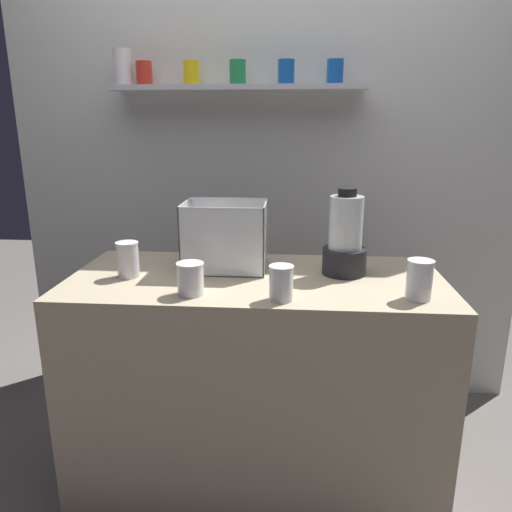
% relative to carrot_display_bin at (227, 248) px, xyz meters
% --- Properties ---
extents(ground_plane, '(8.00, 8.00, 0.00)m').
position_rel_carrot_display_bin_xyz_m(ground_plane, '(0.12, -0.10, -0.98)').
color(ground_plane, slate).
extents(counter, '(1.40, 0.64, 0.90)m').
position_rel_carrot_display_bin_xyz_m(counter, '(0.12, -0.10, -0.53)').
color(counter, tan).
rests_on(counter, ground_plane).
extents(back_wall_unit, '(2.60, 0.24, 2.50)m').
position_rel_carrot_display_bin_xyz_m(back_wall_unit, '(0.12, 0.67, 0.28)').
color(back_wall_unit, silver).
rests_on(back_wall_unit, ground_plane).
extents(carrot_display_bin, '(0.32, 0.24, 0.26)m').
position_rel_carrot_display_bin_xyz_m(carrot_display_bin, '(0.00, 0.00, 0.00)').
color(carrot_display_bin, white).
rests_on(carrot_display_bin, counter).
extents(blender_pitcher, '(0.17, 0.17, 0.33)m').
position_rel_carrot_display_bin_xyz_m(blender_pitcher, '(0.46, -0.04, 0.05)').
color(blender_pitcher, black).
rests_on(blender_pitcher, counter).
extents(juice_cup_pomegranate_far_left, '(0.08, 0.08, 0.13)m').
position_rel_carrot_display_bin_xyz_m(juice_cup_pomegranate_far_left, '(-0.35, -0.14, -0.02)').
color(juice_cup_pomegranate_far_left, white).
rests_on(juice_cup_pomegranate_far_left, counter).
extents(juice_cup_carrot_left, '(0.09, 0.09, 0.11)m').
position_rel_carrot_display_bin_xyz_m(juice_cup_carrot_left, '(-0.08, -0.31, -0.03)').
color(juice_cup_carrot_left, white).
rests_on(juice_cup_carrot_left, counter).
extents(juice_cup_carrot_middle, '(0.08, 0.08, 0.12)m').
position_rel_carrot_display_bin_xyz_m(juice_cup_carrot_middle, '(0.23, -0.34, -0.03)').
color(juice_cup_carrot_middle, white).
rests_on(juice_cup_carrot_middle, counter).
extents(juice_cup_orange_right, '(0.09, 0.09, 0.13)m').
position_rel_carrot_display_bin_xyz_m(juice_cup_orange_right, '(0.67, -0.30, -0.02)').
color(juice_cup_orange_right, white).
rests_on(juice_cup_orange_right, counter).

